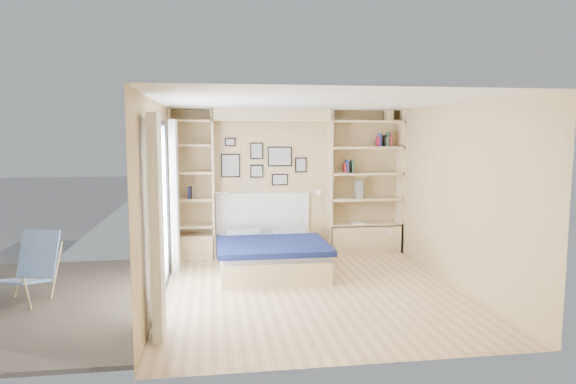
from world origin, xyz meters
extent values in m
plane|color=#D4B283|center=(0.00, 0.00, 0.00)|extent=(4.50, 4.50, 0.00)
plane|color=tan|center=(0.00, 2.25, 1.25)|extent=(4.00, 0.00, 4.00)
plane|color=tan|center=(0.00, -2.25, 1.25)|extent=(4.00, 0.00, 4.00)
plane|color=tan|center=(-2.00, 0.00, 1.25)|extent=(0.00, 4.50, 4.50)
plane|color=tan|center=(2.00, 0.00, 1.25)|extent=(0.00, 4.50, 4.50)
plane|color=white|center=(0.00, 0.00, 2.50)|extent=(4.50, 4.50, 0.00)
cube|color=#CBB383|center=(-1.30, 2.08, 1.25)|extent=(0.04, 0.35, 2.50)
cube|color=#CBB383|center=(0.70, 2.08, 1.25)|extent=(0.04, 0.35, 2.50)
cube|color=#CBB383|center=(-0.30, 2.08, 2.40)|extent=(2.00, 0.35, 0.20)
cube|color=#CBB383|center=(1.98, 2.08, 1.25)|extent=(0.04, 0.35, 2.50)
cube|color=#CBB383|center=(-1.98, 2.08, 1.25)|extent=(0.04, 0.35, 2.50)
cube|color=#CBB383|center=(1.35, 2.08, 0.25)|extent=(1.30, 0.35, 0.50)
cube|color=#CBB383|center=(-1.65, 2.08, 0.20)|extent=(0.70, 0.35, 0.40)
cube|color=black|center=(-1.97, 0.00, 2.23)|extent=(0.04, 2.08, 0.06)
cube|color=black|center=(-1.97, 0.00, 0.03)|extent=(0.04, 2.08, 0.06)
cube|color=black|center=(-1.97, -1.02, 1.10)|extent=(0.04, 0.06, 2.20)
cube|color=black|center=(-1.97, 1.02, 1.10)|extent=(0.04, 0.06, 2.20)
cube|color=silver|center=(-1.98, 0.00, 1.12)|extent=(0.01, 2.00, 2.20)
cube|color=white|center=(-1.88, -1.30, 1.15)|extent=(0.10, 0.45, 2.30)
cube|color=white|center=(-1.88, 1.30, 1.15)|extent=(0.10, 0.45, 2.30)
cube|color=#CBB383|center=(1.35, 2.08, 0.50)|extent=(1.30, 0.35, 0.04)
cube|color=#CBB383|center=(1.35, 2.08, 0.95)|extent=(1.30, 0.35, 0.04)
cube|color=#CBB383|center=(1.35, 2.08, 1.40)|extent=(1.30, 0.35, 0.04)
cube|color=#CBB383|center=(1.35, 2.08, 1.85)|extent=(1.30, 0.35, 0.04)
cube|color=#CBB383|center=(1.35, 2.08, 2.30)|extent=(1.30, 0.35, 0.04)
cube|color=#CBB383|center=(-1.65, 2.08, 0.55)|extent=(0.70, 0.35, 0.04)
cube|color=#CBB383|center=(-1.65, 2.08, 1.00)|extent=(0.70, 0.35, 0.04)
cube|color=#CBB383|center=(-1.65, 2.08, 1.45)|extent=(0.70, 0.35, 0.04)
cube|color=#CBB383|center=(-1.65, 2.08, 1.90)|extent=(0.70, 0.35, 0.04)
cube|color=#CBB383|center=(-1.65, 2.08, 2.30)|extent=(0.70, 0.35, 0.04)
cube|color=#CBB383|center=(-0.45, 1.11, 0.17)|extent=(1.52, 1.90, 0.33)
cube|color=#9A9EA8|center=(-0.45, 1.11, 0.38)|extent=(1.48, 1.86, 0.10)
cube|color=#111943|center=(-0.45, 0.79, 0.45)|extent=(1.62, 1.33, 0.08)
cube|color=#9A9EA8|center=(-0.83, 1.77, 0.49)|extent=(0.52, 0.38, 0.12)
cube|color=#9A9EA8|center=(-0.07, 1.77, 0.49)|extent=(0.52, 0.38, 0.12)
cube|color=white|center=(-0.45, 2.22, 0.72)|extent=(1.62, 0.04, 0.70)
cube|color=black|center=(-1.00, 2.23, 1.55)|extent=(0.32, 0.02, 0.40)
cube|color=gray|center=(-1.00, 2.21, 1.55)|extent=(0.28, 0.01, 0.36)
cube|color=black|center=(-0.55, 2.23, 1.80)|extent=(0.22, 0.02, 0.28)
cube|color=gray|center=(-0.55, 2.21, 1.80)|extent=(0.18, 0.01, 0.24)
cube|color=black|center=(-0.55, 2.23, 1.45)|extent=(0.22, 0.02, 0.22)
cube|color=gray|center=(-0.55, 2.21, 1.45)|extent=(0.18, 0.01, 0.18)
cube|color=black|center=(-0.15, 2.23, 1.70)|extent=(0.42, 0.02, 0.34)
cube|color=gray|center=(-0.15, 2.21, 1.70)|extent=(0.38, 0.01, 0.30)
cube|color=black|center=(-0.15, 2.23, 1.30)|extent=(0.28, 0.02, 0.20)
cube|color=gray|center=(-0.15, 2.21, 1.30)|extent=(0.24, 0.01, 0.16)
cube|color=black|center=(0.22, 2.23, 1.55)|extent=(0.20, 0.02, 0.26)
cube|color=gray|center=(0.22, 2.21, 1.55)|extent=(0.16, 0.01, 0.22)
cube|color=black|center=(-1.00, 2.23, 1.95)|extent=(0.18, 0.02, 0.14)
cube|color=gray|center=(-1.00, 2.21, 1.95)|extent=(0.14, 0.01, 0.10)
cylinder|color=silver|center=(-1.16, 2.00, 1.12)|extent=(0.20, 0.02, 0.02)
cone|color=white|center=(-1.06, 2.00, 1.10)|extent=(0.13, 0.12, 0.15)
cylinder|color=silver|center=(0.56, 2.00, 1.12)|extent=(0.20, 0.02, 0.02)
cone|color=white|center=(0.46, 2.00, 1.10)|extent=(0.13, 0.12, 0.15)
cube|color=#A51E1E|center=(0.96, 2.07, 1.50)|extent=(0.02, 0.15, 0.16)
cube|color=navy|center=(1.00, 2.07, 1.53)|extent=(0.03, 0.15, 0.22)
cube|color=black|center=(1.04, 2.07, 1.52)|extent=(0.03, 0.15, 0.19)
cube|color=#C7BA93|center=(1.03, 2.07, 1.50)|extent=(0.04, 0.15, 0.17)
cube|color=#26593F|center=(1.09, 2.07, 1.53)|extent=(0.03, 0.15, 0.22)
cube|color=#A31F3A|center=(1.56, 2.07, 1.95)|extent=(0.02, 0.15, 0.17)
cube|color=navy|center=(1.58, 2.07, 1.98)|extent=(0.03, 0.15, 0.23)
cube|color=black|center=(1.68, 2.07, 1.97)|extent=(0.03, 0.15, 0.20)
cube|color=#BFB28C|center=(1.69, 2.07, 1.95)|extent=(0.04, 0.15, 0.16)
cube|color=#26593F|center=(1.74, 2.07, 2.00)|extent=(0.03, 0.15, 0.25)
cube|color=#B51737|center=(1.75, 2.07, 1.98)|extent=(0.03, 0.15, 0.22)
cube|color=navy|center=(-1.70, 2.07, 1.12)|extent=(0.02, 0.15, 0.19)
cube|color=black|center=(-1.66, 2.07, 1.13)|extent=(0.03, 0.15, 0.21)
cube|color=#BFB28C|center=(-1.65, 2.07, 1.13)|extent=(0.03, 0.15, 0.22)
cube|color=#CBB383|center=(1.74, 2.07, 2.40)|extent=(0.13, 0.13, 0.15)
cone|color=#CBB383|center=(1.74, 2.07, 2.51)|extent=(0.20, 0.20, 0.08)
cube|color=slate|center=(1.23, 2.07, 1.12)|extent=(0.12, 0.12, 0.30)
cube|color=white|center=(1.20, 2.02, 0.54)|extent=(0.22, 0.16, 0.03)
cube|color=#766557|center=(-3.60, 0.00, 0.00)|extent=(3.20, 4.00, 0.05)
cylinder|color=tan|center=(-3.47, -0.37, 0.22)|extent=(0.07, 0.15, 0.44)
cylinder|color=tan|center=(-3.79, 0.35, 0.34)|extent=(0.12, 0.35, 0.72)
cylinder|color=tan|center=(-3.32, 0.22, 0.34)|extent=(0.12, 0.35, 0.72)
cube|color=#3267B3|center=(-3.65, -0.10, 0.31)|extent=(0.64, 0.72, 0.16)
cube|color=#3267B3|center=(-3.54, 0.32, 0.56)|extent=(0.55, 0.36, 0.59)
camera|label=1|loc=(-1.32, -6.56, 2.09)|focal=32.00mm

